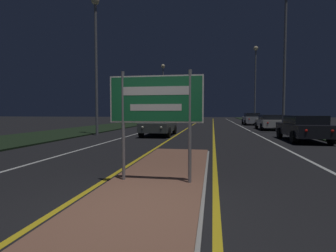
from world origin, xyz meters
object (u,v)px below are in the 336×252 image
at_px(car_approaching_1, 158,119).
at_px(streetlight_right_far, 255,74).
at_px(streetlight_right_near, 285,45).
at_px(streetlight_left_far, 163,83).
at_px(streetlight_left_near, 96,47).
at_px(car_receding_2, 251,119).
at_px(highway_sign, 156,104).
at_px(car_receding_0, 303,127).
at_px(car_receding_1, 270,122).
at_px(car_approaching_0, 159,125).

bearing_deg(car_approaching_1, streetlight_right_far, 6.80).
bearing_deg(streetlight_right_near, streetlight_left_far, 123.38).
height_order(streetlight_left_near, streetlight_left_far, streetlight_left_near).
bearing_deg(streetlight_right_far, car_receding_2, -120.84).
bearing_deg(car_receding_2, highway_sign, -101.78).
bearing_deg(highway_sign, car_receding_0, 58.36).
height_order(highway_sign, car_receding_1, highway_sign).
xyz_separation_m(car_receding_0, car_receding_1, (0.17, 9.22, -0.02)).
xyz_separation_m(car_receding_1, car_approaching_0, (-8.42, -7.25, 0.01)).
relative_size(streetlight_left_near, streetlight_right_far, 0.94).
xyz_separation_m(car_receding_0, car_receding_2, (-0.11, 18.26, 0.04)).
bearing_deg(streetlight_right_near, car_approaching_1, 133.16).
distance_m(streetlight_left_far, car_receding_1, 19.80).
distance_m(streetlight_left_near, streetlight_left_far, 22.29).
xyz_separation_m(streetlight_left_far, car_approaching_1, (0.50, -6.13, -5.25)).
relative_size(highway_sign, streetlight_right_far, 0.24).
bearing_deg(car_approaching_1, streetlight_left_near, -92.71).
relative_size(highway_sign, streetlight_right_near, 0.23).
distance_m(car_receding_1, car_receding_2, 9.04).
height_order(streetlight_left_far, car_receding_2, streetlight_left_far).
distance_m(streetlight_left_far, car_receding_2, 14.24).
height_order(streetlight_left_far, streetlight_right_far, streetlight_right_far).
height_order(highway_sign, car_approaching_0, highway_sign).
height_order(car_receding_1, car_approaching_0, car_approaching_0).
height_order(streetlight_right_near, car_receding_2, streetlight_right_near).
distance_m(car_receding_0, car_approaching_0, 8.48).
bearing_deg(streetlight_left_far, streetlight_right_far, -20.52).
relative_size(car_receding_2, car_approaching_1, 1.13).
relative_size(car_approaching_0, car_approaching_1, 1.03).
bearing_deg(streetlight_right_far, car_approaching_1, -173.20).
distance_m(streetlight_right_far, car_receding_1, 11.37).
xyz_separation_m(streetlight_left_far, streetlight_right_far, (12.55, -4.70, 0.35)).
xyz_separation_m(streetlight_left_far, car_receding_0, (12.15, -23.81, -5.24)).
distance_m(car_receding_0, car_receding_2, 18.26).
relative_size(streetlight_right_far, car_receding_2, 2.11).
height_order(car_receding_0, car_receding_1, car_receding_0).
height_order(highway_sign, streetlight_right_near, streetlight_right_near).
bearing_deg(car_receding_1, streetlight_left_far, 130.18).
bearing_deg(highway_sign, car_approaching_0, 101.33).
bearing_deg(car_approaching_0, streetlight_right_near, 19.65).
relative_size(streetlight_right_near, car_approaching_1, 2.50).
bearing_deg(highway_sign, car_approaching_1, 101.83).
bearing_deg(car_receding_0, car_approaching_1, 123.37).
xyz_separation_m(highway_sign, streetlight_left_far, (-6.22, 33.43, 4.26)).
xyz_separation_m(highway_sign, car_approaching_1, (-5.72, 27.30, -0.99)).
bearing_deg(car_approaching_0, highway_sign, -78.67).
xyz_separation_m(highway_sign, streetlight_left_near, (-6.48, 11.15, 4.16)).
bearing_deg(car_approaching_1, streetlight_right_near, -46.84).
xyz_separation_m(streetlight_left_near, car_approaching_0, (4.16, 0.44, -5.16)).
bearing_deg(car_approaching_1, streetlight_left_far, 94.70).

